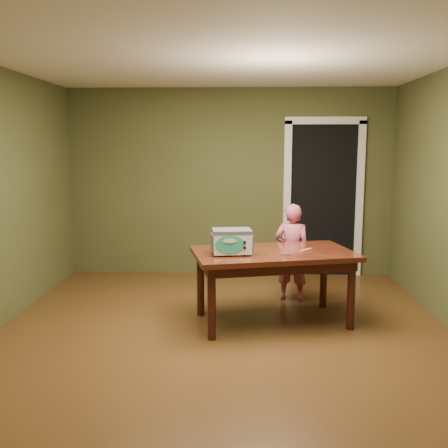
% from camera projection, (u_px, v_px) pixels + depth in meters
% --- Properties ---
extents(floor, '(5.00, 5.00, 0.00)m').
position_uv_depth(floor, '(222.00, 340.00, 4.70)').
color(floor, '#513317').
rests_on(floor, ground).
extents(room_shell, '(4.52, 5.02, 2.61)m').
position_uv_depth(room_shell, '(222.00, 158.00, 4.44)').
color(room_shell, '#484D29').
rests_on(room_shell, ground).
extents(doorway, '(1.10, 0.66, 2.25)m').
position_uv_depth(doorway, '(320.00, 198.00, 7.24)').
color(doorway, black).
rests_on(doorway, ground).
extents(dining_table, '(1.76, 1.24, 0.75)m').
position_uv_depth(dining_table, '(273.00, 261.00, 5.09)').
color(dining_table, black).
rests_on(dining_table, floor).
extents(toy_oven, '(0.43, 0.32, 0.25)m').
position_uv_depth(toy_oven, '(232.00, 241.00, 4.92)').
color(toy_oven, '#4C4F54').
rests_on(toy_oven, dining_table).
extents(baking_pan, '(0.10, 0.10, 0.02)m').
position_uv_depth(baking_pan, '(285.00, 254.00, 4.89)').
color(baking_pan, silver).
rests_on(baking_pan, dining_table).
extents(spatula, '(0.14, 0.15, 0.01)m').
position_uv_depth(spatula, '(306.00, 250.00, 5.13)').
color(spatula, tan).
rests_on(spatula, dining_table).
extents(child, '(0.47, 0.37, 1.15)m').
position_uv_depth(child, '(292.00, 252.00, 5.84)').
color(child, '#C7526F').
rests_on(child, floor).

